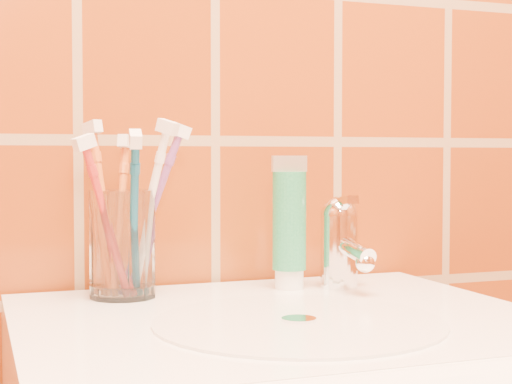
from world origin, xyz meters
name	(u,v)px	position (x,y,z in m)	size (l,w,h in m)	color
glass_tumbler	(123,244)	(-0.14, 1.12, 0.92)	(0.08, 0.08, 0.13)	white
toothpaste_tube	(289,227)	(0.07, 1.11, 0.93)	(0.05, 0.04, 0.17)	white
faucet	(341,239)	(0.14, 1.09, 0.91)	(0.05, 0.11, 0.12)	white
toothbrush_0	(107,220)	(-0.16, 1.10, 0.95)	(0.08, 0.05, 0.20)	#AA2824
toothbrush_1	(104,210)	(-0.16, 1.13, 0.96)	(0.04, 0.06, 0.22)	#CD6024
toothbrush_2	(120,216)	(-0.14, 1.14, 0.95)	(0.04, 0.06, 0.20)	#CB6323
toothbrush_3	(148,211)	(-0.11, 1.11, 0.96)	(0.06, 0.07, 0.22)	white
toothbrush_4	(134,219)	(-0.14, 1.08, 0.95)	(0.03, 0.10, 0.20)	navy
toothbrush_5	(152,211)	(-0.10, 1.13, 0.95)	(0.09, 0.03, 0.22)	#7A418D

